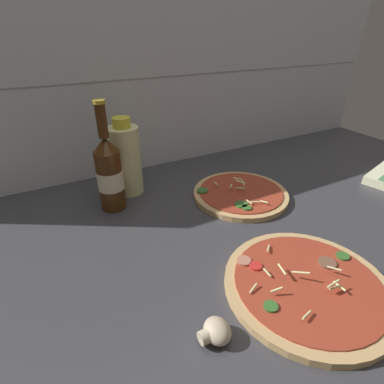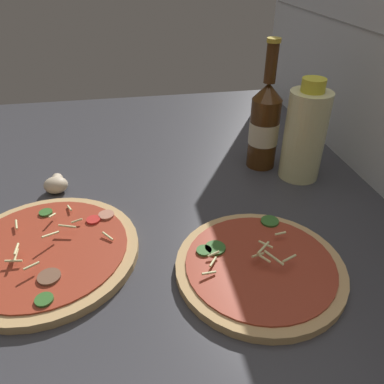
# 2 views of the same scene
# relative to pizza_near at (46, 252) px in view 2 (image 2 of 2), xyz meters

# --- Properties ---
(counter_slab) EXTENTS (1.60, 0.90, 0.03)m
(counter_slab) POSITION_rel_pizza_near_xyz_m (0.07, 0.17, -0.02)
(counter_slab) COLOR #38383D
(counter_slab) RESTS_ON ground
(pizza_near) EXTENTS (0.29, 0.29, 0.04)m
(pizza_near) POSITION_rel_pizza_near_xyz_m (0.00, 0.00, 0.00)
(pizza_near) COLOR tan
(pizza_near) RESTS_ON counter_slab
(pizza_far) EXTENTS (0.25, 0.25, 0.05)m
(pizza_far) POSITION_rel_pizza_near_xyz_m (0.09, 0.32, -0.00)
(pizza_far) COLOR tan
(pizza_far) RESTS_ON counter_slab
(beer_bottle) EXTENTS (0.06, 0.06, 0.27)m
(beer_bottle) POSITION_rel_pizza_near_xyz_m (-0.23, 0.43, 0.09)
(beer_bottle) COLOR #47280F
(beer_bottle) RESTS_ON counter_slab
(oil_bottle) EXTENTS (0.08, 0.08, 0.21)m
(oil_bottle) POSITION_rel_pizza_near_xyz_m (-0.17, 0.49, 0.09)
(oil_bottle) COLOR beige
(oil_bottle) RESTS_ON counter_slab
(mushroom_left) EXTENTS (0.05, 0.05, 0.03)m
(mushroom_left) POSITION_rel_pizza_near_xyz_m (-0.19, -0.01, 0.01)
(mushroom_left) COLOR beige
(mushroom_left) RESTS_ON counter_slab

